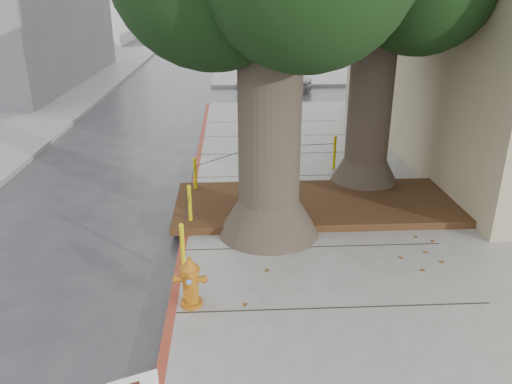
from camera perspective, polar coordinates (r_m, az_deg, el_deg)
ground at (r=8.05m, az=5.13°, el=-14.04°), size 140.00×140.00×0.00m
sidewalk_far at (r=37.40m, az=8.11°, el=14.60°), size 16.00×20.00×0.15m
curb_red at (r=10.12m, az=-8.17°, el=-5.61°), size 0.14×26.00×0.16m
planter_bed at (r=11.44m, az=6.99°, el=-1.33°), size 6.40×2.60×0.16m
bollard_ring at (r=11.55m, az=-1.98°, el=1.38°), size 3.79×5.39×0.95m
fire_hydrant at (r=7.87m, az=-7.52°, el=-10.17°), size 0.45×0.40×0.85m
car_silver at (r=25.65m, az=2.14°, el=12.81°), size 3.96×1.86×1.31m
car_red at (r=28.52m, az=18.01°, el=12.73°), size 4.08×1.61×1.32m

